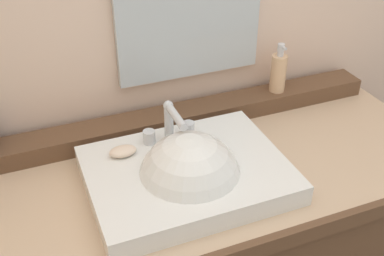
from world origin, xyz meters
name	(u,v)px	position (x,y,z in m)	size (l,w,h in m)	color
wall_back	(145,1)	(0.00, 0.39, 1.20)	(3.11, 0.20, 2.40)	beige
back_ledge	(167,120)	(0.00, 0.22, 0.90)	(1.30, 0.09, 0.05)	brown
sink_basin	(189,179)	(-0.04, -0.05, 0.89)	(0.48, 0.37, 0.28)	white
soap_bar	(123,151)	(-0.17, 0.06, 0.94)	(0.07, 0.04, 0.02)	beige
soap_dispenser	(278,72)	(0.36, 0.22, 0.99)	(0.05, 0.05, 0.16)	#E3B588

